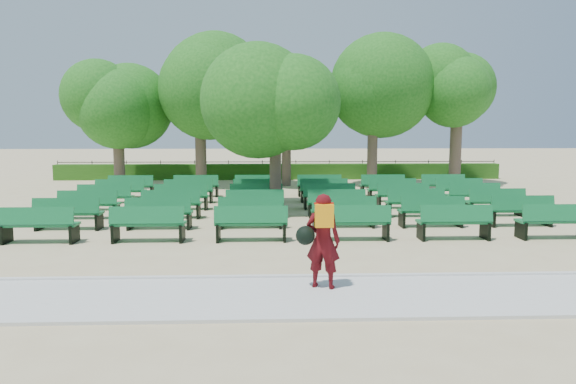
# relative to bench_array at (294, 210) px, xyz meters

# --- Properties ---
(ground) EXTENTS (120.00, 120.00, 0.00)m
(ground) POSITION_rel_bench_array_xyz_m (-0.27, -1.81, -0.10)
(ground) COLOR tan
(paving) EXTENTS (30.00, 2.20, 0.06)m
(paving) POSITION_rel_bench_array_xyz_m (-0.27, -9.21, -0.07)
(paving) COLOR silver
(paving) RESTS_ON ground
(curb) EXTENTS (30.00, 0.12, 0.10)m
(curb) POSITION_rel_bench_array_xyz_m (-0.27, -8.06, -0.05)
(curb) COLOR silver
(curb) RESTS_ON ground
(hedge) EXTENTS (26.00, 0.70, 0.90)m
(hedge) POSITION_rel_bench_array_xyz_m (-0.27, 12.19, 0.35)
(hedge) COLOR #275A17
(hedge) RESTS_ON ground
(fence) EXTENTS (26.00, 0.10, 1.02)m
(fence) POSITION_rel_bench_array_xyz_m (-0.27, 12.59, -0.10)
(fence) COLOR black
(fence) RESTS_ON ground
(tree_line) EXTENTS (21.80, 6.80, 7.04)m
(tree_line) POSITION_rel_bench_array_xyz_m (-0.27, 8.19, -0.10)
(tree_line) COLOR #256E1D
(tree_line) RESTS_ON ground
(bench_array) EXTENTS (1.96, 0.71, 1.21)m
(bench_array) POSITION_rel_bench_array_xyz_m (0.00, 0.00, 0.00)
(bench_array) COLOR #126B35
(bench_array) RESTS_ON ground
(tree_among) EXTENTS (4.18, 4.18, 5.97)m
(tree_among) POSITION_rel_bench_array_xyz_m (-0.63, 0.48, 3.97)
(tree_among) COLOR brown
(tree_among) RESTS_ON ground
(person) EXTENTS (0.87, 0.61, 1.75)m
(person) POSITION_rel_bench_array_xyz_m (0.10, -8.76, 0.86)
(person) COLOR #4E0B0F
(person) RESTS_ON ground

